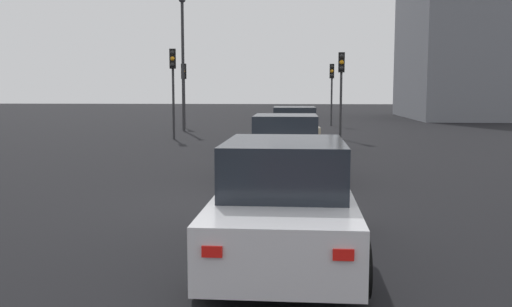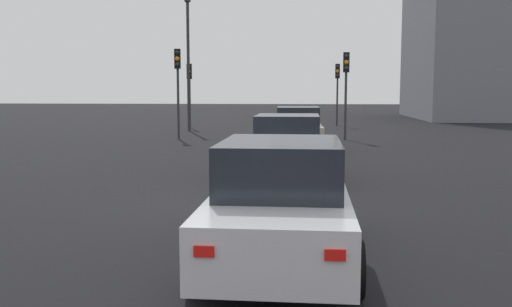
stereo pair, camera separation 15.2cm
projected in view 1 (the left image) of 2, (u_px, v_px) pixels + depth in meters
The scene contains 10 objects.
ground_plane at pixel (207, 209), 11.38m from camera, with size 160.00×160.00×0.20m, color black.
car_beige_left_lead at pixel (294, 130), 21.45m from camera, with size 4.15×2.06×1.65m.
car_grey_left_second at pixel (286, 148), 14.60m from camera, with size 4.52×2.03×1.65m.
car_white_left_third at pixel (285, 202), 7.63m from camera, with size 4.72×2.00×1.63m.
traffic_light_near_left at pixel (332, 81), 35.52m from camera, with size 0.32×0.30×3.89m.
traffic_light_near_right at pixel (173, 75), 25.93m from camera, with size 0.33×0.31×4.14m.
traffic_light_far_left at pixel (341, 77), 25.71m from camera, with size 0.32×0.29×3.97m.
traffic_light_far_right at pixel (184, 82), 33.58m from camera, with size 0.32×0.29×3.82m.
street_lamp_kerbside at pixel (183, 53), 31.03m from camera, with size 0.56×0.36×7.24m.
building_facade_left at pixel (449, 47), 45.43m from camera, with size 13.77×6.42×11.34m, color slate.
Camera 1 is at (-11.08, -1.78, 2.29)m, focal length 39.74 mm.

